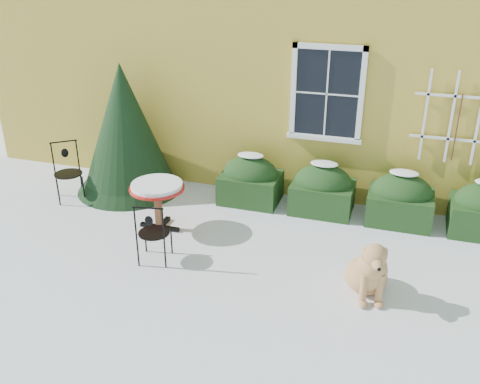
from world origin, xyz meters
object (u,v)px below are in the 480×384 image
(patio_chair_near, at_px, (153,232))
(patio_chair_far, at_px, (68,171))
(bistro_table, at_px, (157,191))
(dog, at_px, (369,272))
(evergreen_shrub, at_px, (126,141))

(patio_chair_near, relative_size, patio_chair_far, 0.92)
(bistro_table, bearing_deg, dog, -13.40)
(bistro_table, bearing_deg, patio_chair_near, -68.33)
(patio_chair_near, height_order, dog, patio_chair_near)
(evergreen_shrub, height_order, patio_chair_near, evergreen_shrub)
(evergreen_shrub, bearing_deg, dog, -24.29)
(patio_chair_far, bearing_deg, bistro_table, -54.79)
(dog, bearing_deg, bistro_table, 149.83)
(evergreen_shrub, distance_m, bistro_table, 1.80)
(evergreen_shrub, xyz_separation_m, bistro_table, (1.22, -1.28, -0.28))
(bistro_table, bearing_deg, evergreen_shrub, 133.69)
(dog, bearing_deg, patio_chair_near, 165.08)
(patio_chair_near, bearing_deg, bistro_table, -79.72)
(patio_chair_near, distance_m, patio_chair_far, 2.87)
(evergreen_shrub, distance_m, patio_chair_near, 2.75)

